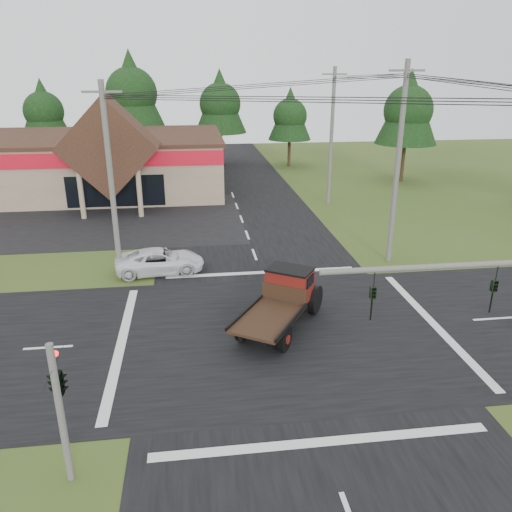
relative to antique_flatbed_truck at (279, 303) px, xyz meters
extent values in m
plane|color=#384E1C|center=(0.08, -0.52, -1.24)|extent=(120.00, 120.00, 0.00)
cube|color=black|center=(0.08, -0.52, -1.23)|extent=(12.00, 120.00, 0.02)
cube|color=black|center=(0.08, -0.52, -1.23)|extent=(120.00, 12.00, 0.02)
cube|color=black|center=(-13.92, 18.48, -1.23)|extent=(28.00, 14.00, 0.02)
cube|color=gray|center=(-15.92, 29.48, 1.26)|extent=(30.00, 15.00, 5.00)
cube|color=#372116|center=(-15.92, 29.48, 3.81)|extent=(30.40, 15.40, 0.30)
cube|color=#B70E1F|center=(-15.92, 21.93, 2.86)|extent=(30.00, 0.12, 1.20)
cube|color=#372116|center=(-9.92, 20.98, 4.06)|extent=(7.78, 4.00, 7.78)
cylinder|color=gray|center=(-12.12, 19.28, 0.76)|extent=(0.40, 0.40, 4.00)
cylinder|color=gray|center=(-7.72, 19.28, 0.76)|extent=(0.40, 0.40, 4.00)
cube|color=black|center=(-9.92, 21.96, 0.26)|extent=(8.00, 0.08, 2.60)
cylinder|color=#595651|center=(3.58, -8.02, 4.76)|extent=(8.00, 0.16, 0.16)
imported|color=black|center=(4.58, -8.02, 3.76)|extent=(0.16, 0.20, 1.00)
imported|color=black|center=(1.08, -8.02, 3.76)|extent=(0.16, 0.20, 1.00)
cylinder|color=#595651|center=(-7.42, -8.02, 0.96)|extent=(0.20, 0.20, 4.40)
imported|color=black|center=(-7.42, -7.82, 2.46)|extent=(0.53, 2.48, 1.00)
sphere|color=#FF0C0C|center=(-7.42, -7.67, 2.66)|extent=(0.18, 0.18, 0.18)
cylinder|color=#595651|center=(-7.92, 7.48, 4.01)|extent=(0.30, 0.30, 10.50)
cube|color=#595651|center=(-7.92, 7.48, 8.66)|extent=(2.00, 0.12, 0.12)
cylinder|color=#595651|center=(8.08, 7.48, 4.51)|extent=(0.30, 0.30, 11.50)
cube|color=#595651|center=(8.08, 7.48, 9.66)|extent=(2.00, 0.12, 0.12)
cylinder|color=#595651|center=(8.08, 21.48, 4.36)|extent=(0.30, 0.30, 11.20)
cube|color=#595651|center=(8.08, 21.48, 9.36)|extent=(2.00, 0.12, 0.12)
cylinder|color=#332316|center=(-19.92, 41.48, 0.51)|extent=(0.36, 0.36, 3.50)
cone|color=black|center=(-19.92, 41.48, 5.56)|extent=(5.60, 5.60, 6.60)
sphere|color=black|center=(-19.92, 41.48, 5.26)|extent=(4.40, 4.40, 4.40)
cylinder|color=#332316|center=(-9.92, 40.48, 1.03)|extent=(0.36, 0.36, 4.55)
cone|color=black|center=(-9.92, 40.48, 7.60)|extent=(7.28, 7.28, 8.58)
sphere|color=black|center=(-9.92, 40.48, 7.21)|extent=(5.72, 5.72, 5.72)
cylinder|color=#332316|center=(0.08, 41.48, 0.68)|extent=(0.36, 0.36, 3.85)
cone|color=black|center=(0.08, 41.48, 6.24)|extent=(6.16, 6.16, 7.26)
sphere|color=black|center=(0.08, 41.48, 5.91)|extent=(4.84, 4.84, 4.84)
cylinder|color=#332316|center=(8.08, 39.48, 0.33)|extent=(0.36, 0.36, 3.15)
cone|color=black|center=(8.08, 39.48, 4.88)|extent=(5.04, 5.04, 5.94)
sphere|color=black|center=(8.08, 39.48, 4.61)|extent=(3.96, 3.96, 3.96)
cylinder|color=#332316|center=(18.08, 29.48, 0.68)|extent=(0.36, 0.36, 3.85)
cone|color=black|center=(18.08, 29.48, 6.24)|extent=(6.16, 6.16, 7.26)
sphere|color=black|center=(18.08, 29.48, 5.91)|extent=(4.84, 4.84, 4.84)
imported|color=white|center=(-5.63, 7.36, -0.55)|extent=(5.15, 2.71, 1.38)
camera|label=1|loc=(-3.62, -19.70, 9.72)|focal=35.00mm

